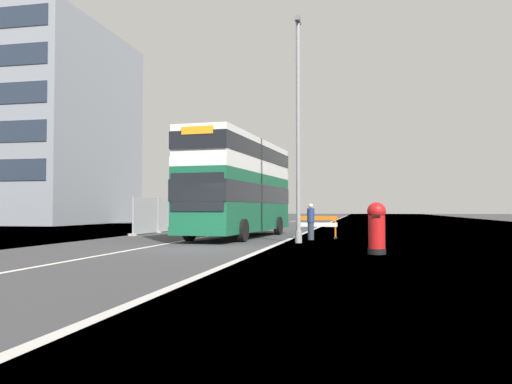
{
  "coord_description": "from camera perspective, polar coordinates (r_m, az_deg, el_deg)",
  "views": [
    {
      "loc": [
        5.79,
        -17.65,
        1.43
      ],
      "look_at": [
        1.05,
        5.22,
        2.2
      ],
      "focal_mm": 36.19,
      "sensor_mm": 36.0,
      "label": 1
    }
  ],
  "objects": [
    {
      "name": "lamppost_foreground",
      "position": [
        21.99,
        4.69,
        6.27
      ],
      "size": [
        0.29,
        0.7,
        9.58
      ],
      "color": "gray",
      "rests_on": "ground"
    },
    {
      "name": "backdrop_office_block",
      "position": [
        59.19,
        -25.61,
        6.33
      ],
      "size": [
        21.58,
        17.44,
        19.41
      ],
      "color": "gray",
      "rests_on": "ground"
    },
    {
      "name": "car_receding_far",
      "position": [
        56.2,
        1.76,
        -2.27
      ],
      "size": [
        1.9,
        4.48,
        2.25
      ],
      "color": "gray",
      "rests_on": "ground"
    },
    {
      "name": "double_decker_bus",
      "position": [
        26.07,
        -1.79,
        0.71
      ],
      "size": [
        3.4,
        11.39,
        4.91
      ],
      "color": "#145638",
      "rests_on": "ground"
    },
    {
      "name": "bare_tree_far_verge_far",
      "position": [
        64.85,
        -4.14,
        -0.8
      ],
      "size": [
        2.55,
        2.8,
        4.98
      ],
      "color": "#4C3D2D",
      "rests_on": "ground"
    },
    {
      "name": "pedestrian_at_kerb",
      "position": [
        24.0,
        6.08,
        -3.28
      ],
      "size": [
        0.34,
        0.34,
        1.68
      ],
      "color": "#2D3342",
      "rests_on": "ground"
    },
    {
      "name": "bare_tree_far_verge_near",
      "position": [
        58.38,
        -8.68,
        -0.73
      ],
      "size": [
        3.17,
        2.44,
        5.46
      ],
      "color": "#4C3D2D",
      "rests_on": "ground"
    },
    {
      "name": "bare_tree_far_verge_mid",
      "position": [
        65.53,
        -4.09,
        -1.48
      ],
      "size": [
        2.5,
        1.95,
        3.57
      ],
      "color": "#4C3D2D",
      "rests_on": "ground"
    },
    {
      "name": "roadworks_barrier",
      "position": [
        25.33,
        6.83,
        -3.55
      ],
      "size": [
        1.9,
        0.49,
        1.09
      ],
      "color": "orange",
      "rests_on": "ground"
    },
    {
      "name": "red_pillar_postbox",
      "position": [
        16.75,
        13.19,
        -3.64
      ],
      "size": [
        0.59,
        0.59,
        1.64
      ],
      "color": "black",
      "rests_on": "ground"
    },
    {
      "name": "construction_site_fence",
      "position": [
        39.33,
        -6.07,
        -2.48
      ],
      "size": [
        0.44,
        24.0,
        2.13
      ],
      "color": "#A8AAAD",
      "rests_on": "ground"
    },
    {
      "name": "ground",
      "position": [
        18.61,
        -4.64,
        -6.44
      ],
      "size": [
        140.0,
        280.0,
        0.1
      ],
      "color": "#38383A"
    },
    {
      "name": "car_receding_mid",
      "position": [
        50.01,
        0.2,
        -2.31
      ],
      "size": [
        2.02,
        4.48,
        2.28
      ],
      "color": "maroon",
      "rests_on": "ground"
    },
    {
      "name": "car_oncoming_near",
      "position": [
        43.17,
        -0.81,
        -2.43
      ],
      "size": [
        1.94,
        4.57,
        2.19
      ],
      "color": "black",
      "rests_on": "ground"
    }
  ]
}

